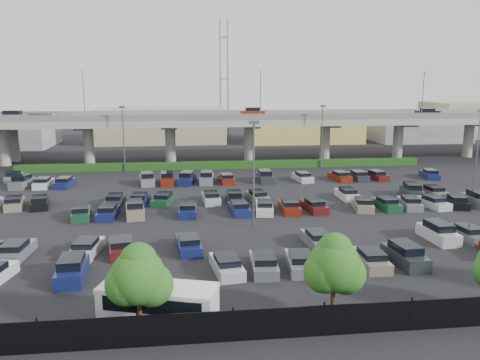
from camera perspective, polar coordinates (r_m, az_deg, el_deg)
The scene contains 10 objects.
ground at distance 52.95m, azimuth 0.39°, elevation -3.28°, with size 280.00×280.00×0.00m, color black.
overpass at distance 83.28m, azimuth -2.48°, elevation 7.01°, with size 150.00×13.00×15.80m.
hedge at distance 77.16m, azimuth -1.87°, elevation 1.85°, with size 66.00×1.60×1.10m, color #1A4213.
fence at distance 26.80m, azimuth 7.92°, elevation -16.74°, with size 70.00×0.10×2.00m.
tree_row at distance 27.17m, azimuth 8.86°, elevation -10.27°, with size 65.07×3.66×5.94m.
shuttle_bus at distance 28.39m, azimuth -9.92°, elevation -14.44°, with size 7.22×4.22×2.20m.
parked_cars at distance 49.41m, azimuth 0.09°, elevation -3.65°, with size 62.99×41.62×1.67m.
light_poles at distance 53.34m, azimuth -4.27°, elevation 3.64°, with size 66.90×48.38×10.30m.
distant_buildings at distance 114.56m, azimuth 2.79°, elevation 6.63°, with size 138.00×24.00×9.00m.
comm_tower at distance 125.23m, azimuth -1.96°, elevation 12.49°, with size 2.40×2.40×30.00m.
Camera 1 is at (-6.26, -50.79, 13.56)m, focal length 35.00 mm.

